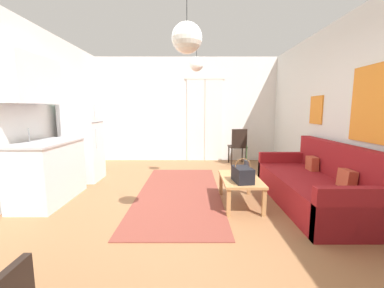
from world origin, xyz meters
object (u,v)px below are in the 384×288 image
(bamboo_vase, at_px, (246,168))
(accent_chair, at_px, (238,145))
(refrigerator, at_px, (82,138))
(pendant_lamp_near, at_px, (187,38))
(coffee_table, at_px, (240,181))
(pendant_lamp_far, at_px, (196,64))
(handbag, at_px, (242,174))
(couch, at_px, (316,186))

(bamboo_vase, height_order, accent_chair, accent_chair)
(refrigerator, height_order, pendant_lamp_near, pendant_lamp_near)
(coffee_table, bearing_deg, refrigerator, 156.09)
(coffee_table, distance_m, pendant_lamp_far, 2.16)
(coffee_table, distance_m, pendant_lamp_near, 2.11)
(pendant_lamp_near, bearing_deg, accent_chair, 71.65)
(refrigerator, height_order, pendant_lamp_far, pendant_lamp_far)
(coffee_table, xyz_separation_m, handbag, (-0.02, -0.22, 0.16))
(coffee_table, bearing_deg, pendant_lamp_far, 122.13)
(pendant_lamp_far, bearing_deg, accent_chair, 56.51)
(pendant_lamp_near, xyz_separation_m, pendant_lamp_far, (0.13, 2.00, 0.12))
(pendant_lamp_far, bearing_deg, pendant_lamp_near, -93.62)
(accent_chair, height_order, pendant_lamp_far, pendant_lamp_far)
(coffee_table, bearing_deg, pendant_lamp_near, -126.56)
(handbag, xyz_separation_m, refrigerator, (-2.81, 1.47, 0.33))
(couch, bearing_deg, bamboo_vase, 173.98)
(coffee_table, xyz_separation_m, pendant_lamp_near, (-0.75, -1.01, 1.70))
(refrigerator, relative_size, accent_chair, 1.86)
(pendant_lamp_near, bearing_deg, handbag, 47.22)
(accent_chair, relative_size, pendant_lamp_far, 1.29)
(coffee_table, height_order, bamboo_vase, bamboo_vase)
(coffee_table, bearing_deg, bamboo_vase, 41.30)
(accent_chair, distance_m, pendant_lamp_near, 4.13)
(pendant_lamp_near, bearing_deg, coffee_table, 53.44)
(couch, relative_size, accent_chair, 2.38)
(couch, distance_m, refrigerator, 4.16)
(coffee_table, relative_size, refrigerator, 0.55)
(refrigerator, height_order, accent_chair, refrigerator)
(bamboo_vase, bearing_deg, accent_chair, 82.03)
(coffee_table, height_order, handbag, handbag)
(handbag, xyz_separation_m, pendant_lamp_far, (-0.61, 1.21, 1.66))
(refrigerator, bearing_deg, bamboo_vase, -21.68)
(bamboo_vase, relative_size, pendant_lamp_far, 0.65)
(refrigerator, distance_m, accent_chair, 3.57)
(coffee_table, distance_m, refrigerator, 3.13)
(coffee_table, height_order, pendant_lamp_near, pendant_lamp_near)
(bamboo_vase, bearing_deg, pendant_lamp_near, -127.72)
(couch, distance_m, bamboo_vase, 1.04)
(handbag, relative_size, pendant_lamp_far, 0.51)
(couch, bearing_deg, accent_chair, 103.77)
(handbag, xyz_separation_m, accent_chair, (0.47, 2.84, 0.00))
(coffee_table, relative_size, pendant_lamp_far, 1.30)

